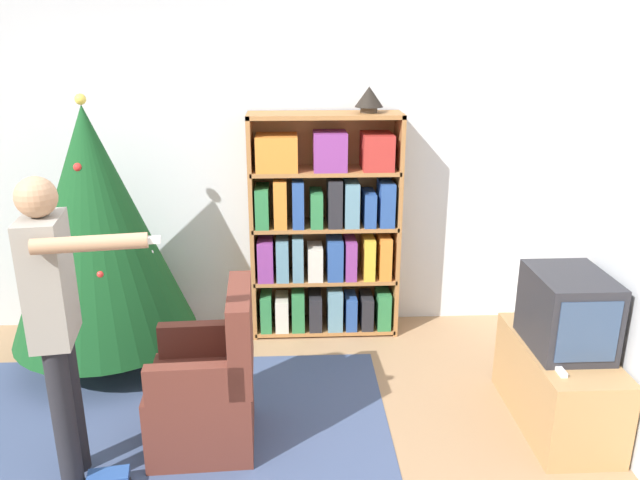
{
  "coord_description": "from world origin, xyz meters",
  "views": [
    {
      "loc": [
        0.53,
        -2.54,
        2.21
      ],
      "look_at": [
        0.7,
        0.92,
        1.05
      ],
      "focal_mm": 35.0,
      "sensor_mm": 36.0,
      "label": 1
    }
  ],
  "objects_px": {
    "standing_person": "(55,312)",
    "table_lamp": "(369,98)",
    "bookshelf": "(324,230)",
    "television": "(567,311)",
    "armchair": "(209,391)",
    "christmas_tree": "(96,226)"
  },
  "relations": [
    {
      "from": "table_lamp",
      "to": "christmas_tree",
      "type": "bearing_deg",
      "value": -167.37
    },
    {
      "from": "television",
      "to": "standing_person",
      "type": "relative_size",
      "value": 0.33
    },
    {
      "from": "bookshelf",
      "to": "television",
      "type": "bearing_deg",
      "value": -44.41
    },
    {
      "from": "television",
      "to": "standing_person",
      "type": "xyz_separation_m",
      "value": [
        -2.66,
        -0.38,
        0.23
      ]
    },
    {
      "from": "bookshelf",
      "to": "armchair",
      "type": "bearing_deg",
      "value": -117.68
    },
    {
      "from": "christmas_tree",
      "to": "bookshelf",
      "type": "bearing_deg",
      "value": 14.7
    },
    {
      "from": "standing_person",
      "to": "table_lamp",
      "type": "height_order",
      "value": "table_lamp"
    },
    {
      "from": "television",
      "to": "table_lamp",
      "type": "relative_size",
      "value": 2.61
    },
    {
      "from": "bookshelf",
      "to": "armchair",
      "type": "height_order",
      "value": "bookshelf"
    },
    {
      "from": "standing_person",
      "to": "christmas_tree",
      "type": "bearing_deg",
      "value": 179.52
    },
    {
      "from": "bookshelf",
      "to": "armchair",
      "type": "relative_size",
      "value": 1.81
    },
    {
      "from": "christmas_tree",
      "to": "table_lamp",
      "type": "distance_m",
      "value": 2.04
    },
    {
      "from": "armchair",
      "to": "christmas_tree",
      "type": "bearing_deg",
      "value": -142.0
    },
    {
      "from": "bookshelf",
      "to": "television",
      "type": "height_order",
      "value": "bookshelf"
    },
    {
      "from": "christmas_tree",
      "to": "table_lamp",
      "type": "xyz_separation_m",
      "value": [
        1.84,
        0.41,
        0.78
      ]
    },
    {
      "from": "christmas_tree",
      "to": "standing_person",
      "type": "distance_m",
      "value": 1.26
    },
    {
      "from": "armchair",
      "to": "standing_person",
      "type": "relative_size",
      "value": 0.57
    },
    {
      "from": "standing_person",
      "to": "table_lamp",
      "type": "relative_size",
      "value": 8.03
    },
    {
      "from": "bookshelf",
      "to": "standing_person",
      "type": "height_order",
      "value": "bookshelf"
    },
    {
      "from": "bookshelf",
      "to": "television",
      "type": "xyz_separation_m",
      "value": [
        1.3,
        -1.27,
        -0.1
      ]
    },
    {
      "from": "table_lamp",
      "to": "bookshelf",
      "type": "bearing_deg",
      "value": -177.99
    },
    {
      "from": "table_lamp",
      "to": "armchair",
      "type": "bearing_deg",
      "value": -126.75
    }
  ]
}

